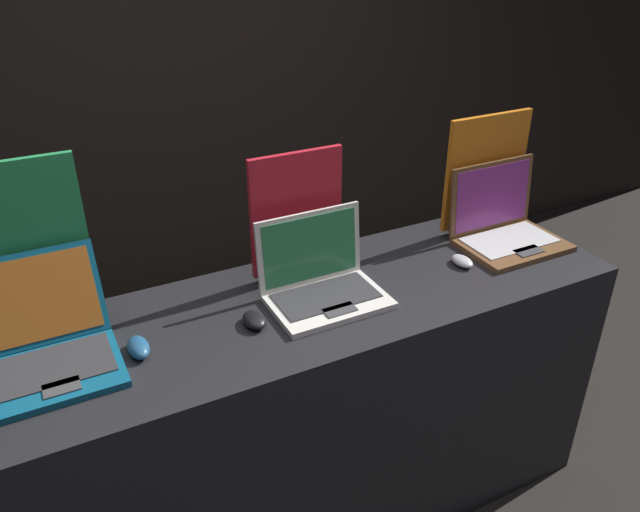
% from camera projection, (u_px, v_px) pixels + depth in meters
% --- Properties ---
extents(wall_back, '(8.00, 0.05, 2.80)m').
position_uv_depth(wall_back, '(165.00, 59.00, 3.05)').
color(wall_back, black).
rests_on(wall_back, ground_plane).
extents(display_counter, '(2.00, 0.61, 0.95)m').
position_uv_depth(display_counter, '(320.00, 411.00, 2.20)').
color(display_counter, black).
rests_on(display_counter, ground_plane).
extents(laptop_front, '(0.32, 0.38, 0.26)m').
position_uv_depth(laptop_front, '(51.00, 342.00, 1.67)').
color(laptop_front, '#0F5170').
rests_on(laptop_front, display_counter).
extents(mouse_front, '(0.06, 0.11, 0.04)m').
position_uv_depth(mouse_front, '(138.00, 347.00, 1.71)').
color(mouse_front, navy).
rests_on(mouse_front, display_counter).
extents(promo_stand_front, '(0.32, 0.07, 0.51)m').
position_uv_depth(promo_stand_front, '(29.00, 250.00, 1.74)').
color(promo_stand_front, black).
rests_on(promo_stand_front, display_counter).
extents(laptop_middle, '(0.36, 0.27, 0.26)m').
position_uv_depth(laptop_middle, '(321.00, 280.00, 1.95)').
color(laptop_middle, silver).
rests_on(laptop_middle, display_counter).
extents(mouse_middle, '(0.06, 0.10, 0.04)m').
position_uv_depth(mouse_middle, '(254.00, 320.00, 1.84)').
color(mouse_middle, black).
rests_on(mouse_middle, display_counter).
extents(promo_stand_middle, '(0.32, 0.07, 0.43)m').
position_uv_depth(promo_stand_middle, '(297.00, 218.00, 2.02)').
color(promo_stand_middle, black).
rests_on(promo_stand_middle, display_counter).
extents(laptop_back, '(0.37, 0.29, 0.28)m').
position_uv_depth(laptop_back, '(504.00, 225.00, 2.29)').
color(laptop_back, brown).
rests_on(laptop_back, display_counter).
extents(mouse_back, '(0.06, 0.09, 0.03)m').
position_uv_depth(mouse_back, '(462.00, 261.00, 2.15)').
color(mouse_back, '#B2B2B7').
rests_on(mouse_back, display_counter).
extents(promo_stand_back, '(0.36, 0.07, 0.44)m').
position_uv_depth(promo_stand_back, '(485.00, 176.00, 2.32)').
color(promo_stand_back, black).
rests_on(promo_stand_back, display_counter).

